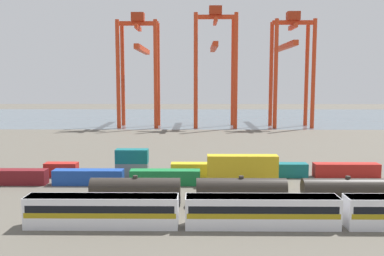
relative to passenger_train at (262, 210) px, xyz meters
The scene contains 18 objects.
ground_plane 62.49m from the passenger_train, 92.30° to the left, with size 420.00×420.00×0.00m, color #5B564C.
harbour_water 157.91m from the passenger_train, 90.91° to the left, with size 400.00×110.00×0.01m, color slate.
passenger_train is the anchor object (origin of this frame).
freight_tank_row 9.39m from the passenger_train, 99.38° to the left, with size 43.72×2.84×4.30m.
shipping_container_0 45.31m from the passenger_train, 152.41° to the left, with size 12.10×2.44×2.60m, color maroon.
shipping_container_1 34.05m from the passenger_train, 141.94° to the left, with size 12.10×2.44×2.60m, color #1C4299.
shipping_container_2 24.93m from the passenger_train, 122.65° to the left, with size 12.10×2.44×2.60m, color #197538.
shipping_container_3 21.00m from the passenger_train, 90.24° to the left, with size 12.10×2.44×2.60m, color gold.
shipping_container_4 21.06m from the passenger_train, 90.24° to the left, with size 12.10×2.44×2.60m, color gold.
shipping_container_5 43.08m from the passenger_train, 141.06° to the left, with size 6.04×2.44×2.60m, color #AD211C.
shipping_container_6 33.74m from the passenger_train, 126.62° to the left, with size 6.04×2.44×2.60m, color slate.
shipping_container_7 33.78m from the passenger_train, 126.62° to the left, with size 6.04×2.44×2.60m, color #146066.
shipping_container_8 27.91m from the passenger_train, 103.97° to the left, with size 12.10×2.44×2.60m, color gold.
shipping_container_9 27.89m from the passenger_train, 76.21° to the left, with size 12.10×2.44×2.60m, color #146066.
shipping_container_10 33.69m from the passenger_train, 53.51° to the left, with size 12.10×2.44×2.60m, color #AD211C.
gantry_crane_west 122.03m from the passenger_train, 104.76° to the left, with size 15.77×36.52×43.72m.
gantry_crane_central 117.76m from the passenger_train, 90.43° to the left, with size 16.50×34.01×46.10m.
gantry_crane_east 122.04m from the passenger_train, 76.09° to the left, with size 15.72×38.65×43.97m.
Camera 1 is at (-5.51, -72.14, 17.96)m, focal length 38.99 mm.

